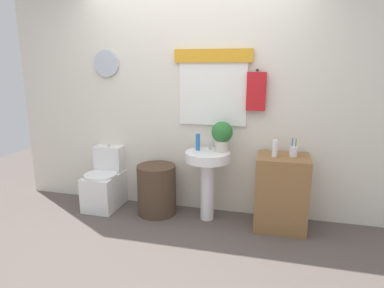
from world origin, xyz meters
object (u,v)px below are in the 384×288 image
object	(u,v)px
toothbrush_cup	(293,151)
laundry_hamper	(157,190)
lotion_bottle	(275,148)
potted_plant	(222,135)
wooden_cabinet	(281,192)
pedestal_sink	(208,170)
soap_bottle	(198,142)
toilet	(105,184)

from	to	relation	value
toothbrush_cup	laundry_hamper	bearing A→B (deg)	-179.21
lotion_bottle	laundry_hamper	bearing A→B (deg)	178.21
potted_plant	lotion_bottle	size ratio (longest dim) A/B	1.88
laundry_hamper	wooden_cabinet	bearing A→B (deg)	0.00
pedestal_sink	lotion_bottle	world-z (taller)	lotion_bottle
pedestal_sink	soap_bottle	bearing A→B (deg)	157.38
toilet	lotion_bottle	bearing A→B (deg)	-2.08
potted_plant	wooden_cabinet	bearing A→B (deg)	-5.35
wooden_cabinet	lotion_bottle	distance (m)	0.48
soap_bottle	potted_plant	distance (m)	0.28
potted_plant	pedestal_sink	bearing A→B (deg)	-156.80
laundry_hamper	soap_bottle	size ratio (longest dim) A/B	3.19
soap_bottle	potted_plant	world-z (taller)	potted_plant
pedestal_sink	wooden_cabinet	world-z (taller)	wooden_cabinet
potted_plant	toothbrush_cup	world-z (taller)	potted_plant
potted_plant	toothbrush_cup	size ratio (longest dim) A/B	1.74
wooden_cabinet	potted_plant	distance (m)	0.86
pedestal_sink	wooden_cabinet	xyz separation A→B (m)	(0.78, -0.00, -0.18)
laundry_hamper	toothbrush_cup	xyz separation A→B (m)	(1.46, 0.02, 0.54)
toilet	laundry_hamper	bearing A→B (deg)	-2.63
toothbrush_cup	soap_bottle	bearing A→B (deg)	178.28
soap_bottle	toothbrush_cup	distance (m)	0.99
pedestal_sink	potted_plant	bearing A→B (deg)	23.20
toilet	soap_bottle	size ratio (longest dim) A/B	4.11
lotion_bottle	wooden_cabinet	bearing A→B (deg)	23.71
wooden_cabinet	toothbrush_cup	xyz separation A→B (m)	(0.09, 0.02, 0.44)
toothbrush_cup	wooden_cabinet	bearing A→B (deg)	-167.53
lotion_bottle	toilet	bearing A→B (deg)	177.92
wooden_cabinet	pedestal_sink	bearing A→B (deg)	180.00
pedestal_sink	wooden_cabinet	size ratio (longest dim) A/B	0.99
laundry_hamper	lotion_bottle	xyz separation A→B (m)	(1.28, -0.04, 0.57)
wooden_cabinet	soap_bottle	bearing A→B (deg)	176.82
toilet	potted_plant	bearing A→B (deg)	1.20
laundry_hamper	soap_bottle	world-z (taller)	soap_bottle
potted_plant	lotion_bottle	bearing A→B (deg)	-10.31
wooden_cabinet	toothbrush_cup	world-z (taller)	toothbrush_cup
wooden_cabinet	lotion_bottle	world-z (taller)	lotion_bottle
soap_bottle	lotion_bottle	bearing A→B (deg)	-6.34
toilet	toothbrush_cup	xyz separation A→B (m)	(2.13, -0.01, 0.54)
potted_plant	lotion_bottle	xyz separation A→B (m)	(0.55, -0.10, -0.09)
toilet	toothbrush_cup	bearing A→B (deg)	-0.28
wooden_cabinet	potted_plant	xyz separation A→B (m)	(-0.64, 0.06, 0.56)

